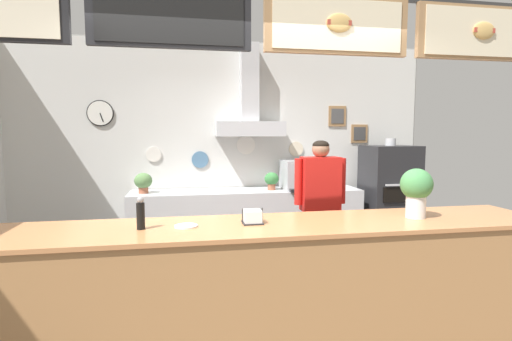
{
  "coord_description": "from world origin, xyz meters",
  "views": [
    {
      "loc": [
        -0.56,
        -3.19,
        1.67
      ],
      "look_at": [
        0.14,
        0.64,
        1.3
      ],
      "focal_mm": 27.45,
      "sensor_mm": 36.0,
      "label": 1
    }
  ],
  "objects_px": {
    "espresso_machine": "(301,175)",
    "napkin_holder": "(252,217)",
    "pizza_oven": "(389,199)",
    "pepper_grinder": "(141,213)",
    "potted_thyme": "(272,180)",
    "basil_vase": "(416,190)",
    "condiment_plate": "(186,226)",
    "potted_rosemary": "(143,182)",
    "shop_worker": "(320,211)"
  },
  "relations": [
    {
      "from": "napkin_holder",
      "to": "condiment_plate",
      "type": "xyz_separation_m",
      "value": [
        -0.47,
        -0.03,
        -0.04
      ]
    },
    {
      "from": "shop_worker",
      "to": "condiment_plate",
      "type": "height_order",
      "value": "shop_worker"
    },
    {
      "from": "espresso_machine",
      "to": "potted_thyme",
      "type": "bearing_deg",
      "value": -178.69
    },
    {
      "from": "espresso_machine",
      "to": "condiment_plate",
      "type": "xyz_separation_m",
      "value": [
        -1.54,
        -2.35,
        -0.08
      ]
    },
    {
      "from": "shop_worker",
      "to": "espresso_machine",
      "type": "height_order",
      "value": "shop_worker"
    },
    {
      "from": "potted_rosemary",
      "to": "napkin_holder",
      "type": "relative_size",
      "value": 1.68
    },
    {
      "from": "espresso_machine",
      "to": "condiment_plate",
      "type": "distance_m",
      "value": 2.81
    },
    {
      "from": "potted_rosemary",
      "to": "basil_vase",
      "type": "height_order",
      "value": "basil_vase"
    },
    {
      "from": "pizza_oven",
      "to": "napkin_holder",
      "type": "xyz_separation_m",
      "value": [
        -2.31,
        -2.21,
        0.31
      ]
    },
    {
      "from": "napkin_holder",
      "to": "pizza_oven",
      "type": "bearing_deg",
      "value": 43.75
    },
    {
      "from": "potted_thyme",
      "to": "napkin_holder",
      "type": "xyz_separation_m",
      "value": [
        -0.66,
        -2.31,
        0.01
      ]
    },
    {
      "from": "potted_thyme",
      "to": "basil_vase",
      "type": "xyz_separation_m",
      "value": [
        0.61,
        -2.35,
        0.18
      ]
    },
    {
      "from": "pepper_grinder",
      "to": "shop_worker",
      "type": "bearing_deg",
      "value": 34.14
    },
    {
      "from": "basil_vase",
      "to": "condiment_plate",
      "type": "xyz_separation_m",
      "value": [
        -1.74,
        0.01,
        -0.21
      ]
    },
    {
      "from": "pizza_oven",
      "to": "shop_worker",
      "type": "height_order",
      "value": "pizza_oven"
    },
    {
      "from": "espresso_machine",
      "to": "pepper_grinder",
      "type": "bearing_deg",
      "value": -127.88
    },
    {
      "from": "potted_rosemary",
      "to": "potted_thyme",
      "type": "relative_size",
      "value": 1.1
    },
    {
      "from": "pizza_oven",
      "to": "pepper_grinder",
      "type": "height_order",
      "value": "pizza_oven"
    },
    {
      "from": "espresso_machine",
      "to": "potted_rosemary",
      "type": "bearing_deg",
      "value": -179.67
    },
    {
      "from": "potted_rosemary",
      "to": "condiment_plate",
      "type": "relative_size",
      "value": 1.59
    },
    {
      "from": "potted_rosemary",
      "to": "condiment_plate",
      "type": "height_order",
      "value": "potted_rosemary"
    },
    {
      "from": "condiment_plate",
      "to": "napkin_holder",
      "type": "bearing_deg",
      "value": 3.12
    },
    {
      "from": "shop_worker",
      "to": "pepper_grinder",
      "type": "distance_m",
      "value": 2.05
    },
    {
      "from": "basil_vase",
      "to": "potted_rosemary",
      "type": "bearing_deg",
      "value": 133.94
    },
    {
      "from": "basil_vase",
      "to": "espresso_machine",
      "type": "bearing_deg",
      "value": 95.02
    },
    {
      "from": "shop_worker",
      "to": "potted_thyme",
      "type": "height_order",
      "value": "shop_worker"
    },
    {
      "from": "pizza_oven",
      "to": "potted_rosemary",
      "type": "relative_size",
      "value": 6.19
    },
    {
      "from": "pizza_oven",
      "to": "shop_worker",
      "type": "xyz_separation_m",
      "value": [
        -1.4,
        -1.11,
        0.1
      ]
    },
    {
      "from": "pepper_grinder",
      "to": "potted_rosemary",
      "type": "bearing_deg",
      "value": 95.31
    },
    {
      "from": "espresso_machine",
      "to": "pepper_grinder",
      "type": "height_order",
      "value": "espresso_machine"
    },
    {
      "from": "shop_worker",
      "to": "condiment_plate",
      "type": "relative_size",
      "value": 9.83
    },
    {
      "from": "potted_rosemary",
      "to": "shop_worker",
      "type": "bearing_deg",
      "value": -32.57
    },
    {
      "from": "espresso_machine",
      "to": "potted_thyme",
      "type": "relative_size",
      "value": 2.4
    },
    {
      "from": "espresso_machine",
      "to": "napkin_holder",
      "type": "height_order",
      "value": "espresso_machine"
    },
    {
      "from": "espresso_machine",
      "to": "basil_vase",
      "type": "xyz_separation_m",
      "value": [
        0.21,
        -2.36,
        0.13
      ]
    },
    {
      "from": "shop_worker",
      "to": "potted_rosemary",
      "type": "relative_size",
      "value": 6.18
    },
    {
      "from": "espresso_machine",
      "to": "condiment_plate",
      "type": "height_order",
      "value": "espresso_machine"
    },
    {
      "from": "pepper_grinder",
      "to": "basil_vase",
      "type": "bearing_deg",
      "value": 0.05
    },
    {
      "from": "espresso_machine",
      "to": "condiment_plate",
      "type": "bearing_deg",
      "value": -123.2
    },
    {
      "from": "espresso_machine",
      "to": "pepper_grinder",
      "type": "xyz_separation_m",
      "value": [
        -1.84,
        -2.36,
        0.02
      ]
    },
    {
      "from": "pepper_grinder",
      "to": "basil_vase",
      "type": "xyz_separation_m",
      "value": [
        2.05,
        0.0,
        0.1
      ]
    },
    {
      "from": "potted_rosemary",
      "to": "potted_thyme",
      "type": "xyz_separation_m",
      "value": [
        1.65,
        0.0,
        -0.01
      ]
    },
    {
      "from": "shop_worker",
      "to": "potted_thyme",
      "type": "bearing_deg",
      "value": -77.57
    },
    {
      "from": "shop_worker",
      "to": "napkin_holder",
      "type": "distance_m",
      "value": 1.44
    },
    {
      "from": "shop_worker",
      "to": "potted_rosemary",
      "type": "bearing_deg",
      "value": -31.54
    },
    {
      "from": "napkin_holder",
      "to": "espresso_machine",
      "type": "bearing_deg",
      "value": 65.4
    },
    {
      "from": "espresso_machine",
      "to": "napkin_holder",
      "type": "distance_m",
      "value": 2.56
    },
    {
      "from": "espresso_machine",
      "to": "potted_thyme",
      "type": "distance_m",
      "value": 0.41
    },
    {
      "from": "pizza_oven",
      "to": "napkin_holder",
      "type": "bearing_deg",
      "value": -136.25
    },
    {
      "from": "condiment_plate",
      "to": "basil_vase",
      "type": "bearing_deg",
      "value": -0.41
    }
  ]
}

